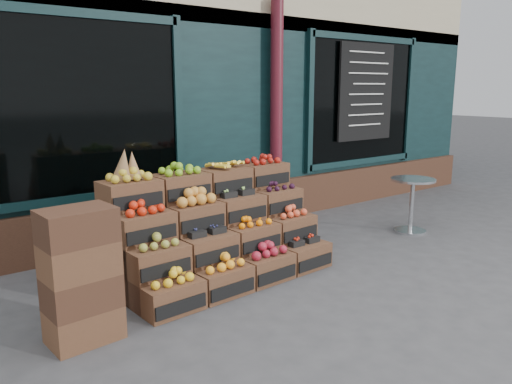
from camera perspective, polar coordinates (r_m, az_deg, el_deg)
ground at (r=5.37m, az=6.33°, el=-9.89°), size 60.00×60.00×0.00m
shop_facade at (r=9.37m, az=-16.03°, el=13.98°), size 12.00×6.24×4.80m
crate_display at (r=5.35m, az=-4.63°, el=-4.93°), size 2.32×1.23×1.42m
spare_crates at (r=4.17m, az=-19.40°, el=-9.06°), size 0.57×0.42×1.08m
bistro_table at (r=7.22m, az=17.39°, el=-0.75°), size 0.60×0.60×0.76m
shopkeeper at (r=6.94m, az=-17.41°, el=2.18°), size 0.72×0.55×1.76m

